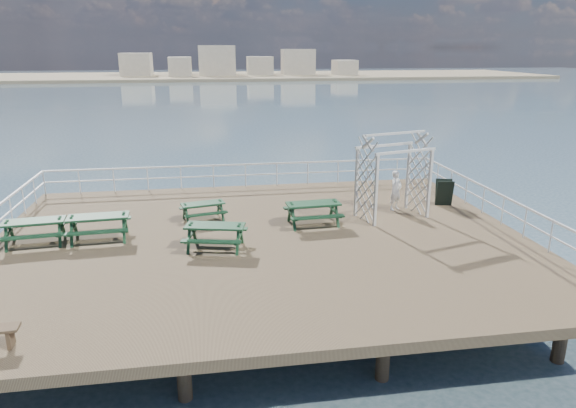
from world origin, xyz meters
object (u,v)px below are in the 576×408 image
Objects in this scene: trellis_arbor at (393,180)px; picnic_table_e at (215,231)px; person at (396,190)px; picnic_table_d at (99,222)px; picnic_table_a at (34,227)px; picnic_table_c at (313,209)px; picnic_table_b at (203,208)px.

picnic_table_e is at bearing -177.19° from trellis_arbor.
person is (0.46, 0.82, -0.65)m from trellis_arbor.
person reaches higher than picnic_table_d.
person is at bearing 45.40° from trellis_arbor.
person reaches higher than picnic_table_e.
picnic_table_a reaches higher than picnic_table_e.
picnic_table_c is 4.02m from picnic_table_e.
trellis_arbor is 2.05× the size of person.
person reaches higher than picnic_table_c.
person is (13.04, 1.73, 0.20)m from picnic_table_a.
picnic_table_e is at bearing -18.49° from picnic_table_a.
picnic_table_d is (-3.45, -1.51, 0.12)m from picnic_table_b.
picnic_table_c is 0.62× the size of trellis_arbor.
picnic_table_a is 1.13× the size of picnic_table_b.
trellis_arbor is at bearing -149.15° from person.
person is (7.19, 3.07, 0.21)m from picnic_table_e.
picnic_table_d is 11.15m from person.
picnic_table_e is (5.85, -1.34, -0.01)m from picnic_table_a.
trellis_arbor is at bearing -1.47° from picnic_table_a.
picnic_table_a is 5.69m from picnic_table_b.
person reaches higher than picnic_table_a.
picnic_table_e is at bearing -156.19° from picnic_table_c.
picnic_table_c is (9.43, 0.48, 0.01)m from picnic_table_a.
person is (11.03, 1.64, 0.18)m from picnic_table_d.
picnic_table_d is 4.10m from picnic_table_e.
picnic_table_b is 3.77m from picnic_table_d.
picnic_table_a is at bearing 179.18° from picnic_table_d.
picnic_table_a is 1.02× the size of picnic_table_c.
person is at bearing 16.22° from picnic_table_c.
picnic_table_c reaches higher than picnic_table_e.
trellis_arbor is 1.15m from person.
picnic_table_e is (3.84, -1.43, -0.03)m from picnic_table_d.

